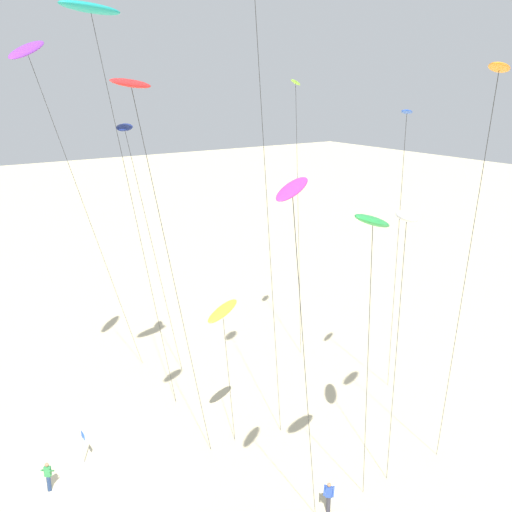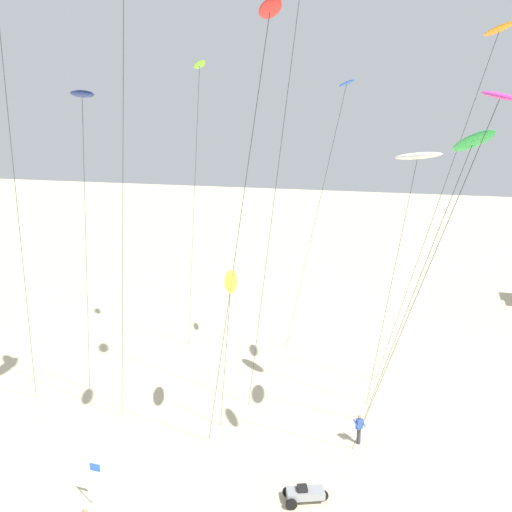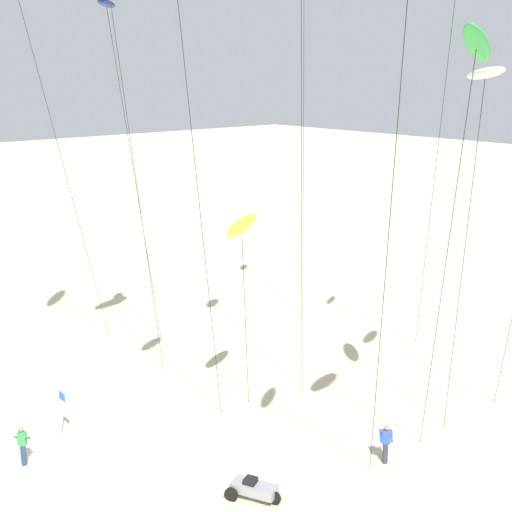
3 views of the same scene
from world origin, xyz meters
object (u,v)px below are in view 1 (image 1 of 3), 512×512
at_px(kite_navy, 125,130).
at_px(kite_lime, 296,94).
at_px(kite_purple, 28,55).
at_px(kite_teal, 91,11).
at_px(kite_flyer_nearest, 48,476).
at_px(marker_flag, 83,441).
at_px(kite_magenta, 293,201).
at_px(kite_flyer_middle, 329,496).
at_px(kite_green, 373,224).
at_px(kite_orange, 498,79).
at_px(kite_yellow, 223,312).
at_px(kite_blue, 406,125).
at_px(kite_white, 407,218).
at_px(kite_red, 133,93).

bearing_deg(kite_navy, kite_lime, 84.14).
distance_m(kite_purple, kite_teal, 5.21).
xyz_separation_m(kite_flyer_nearest, marker_flag, (-1.16, 2.27, 0.60)).
bearing_deg(kite_magenta, kite_navy, 173.24).
height_order(kite_teal, kite_flyer_middle, kite_teal).
height_order(kite_teal, kite_green, kite_teal).
bearing_deg(kite_orange, kite_magenta, -92.46).
height_order(kite_yellow, kite_magenta, kite_magenta).
bearing_deg(kite_lime, kite_magenta, -37.88).
xyz_separation_m(kite_lime, kite_teal, (3.32, -13.96, 3.76)).
bearing_deg(kite_blue, kite_white, -45.49).
bearing_deg(kite_green, kite_navy, -174.39).
height_order(kite_lime, kite_blue, kite_lime).
bearing_deg(kite_yellow, kite_navy, -162.33).
relative_size(kite_navy, kite_teal, 0.77).
bearing_deg(kite_blue, kite_magenta, -60.00).
xyz_separation_m(kite_orange, kite_flyer_middle, (-5.21, -2.36, -19.85)).
xyz_separation_m(kite_purple, kite_white, (15.31, 10.72, -6.69)).
height_order(kite_white, kite_teal, kite_teal).
bearing_deg(kite_flyer_nearest, marker_flag, 117.02).
distance_m(kite_yellow, kite_flyer_middle, 10.60).
bearing_deg(kite_blue, kite_red, -90.58).
bearing_deg(marker_flag, kite_navy, 118.54).
distance_m(kite_flyer_nearest, kite_flyer_middle, 14.55).
bearing_deg(kite_magenta, kite_teal, -176.25).
bearing_deg(kite_red, kite_navy, 160.06).
relative_size(kite_orange, kite_navy, 1.16).
distance_m(kite_flyer_nearest, marker_flag, 2.62).
height_order(kite_red, kite_white, kite_red).
height_order(kite_navy, marker_flag, kite_navy).
distance_m(kite_red, kite_flyer_middle, 21.09).
relative_size(kite_yellow, kite_flyer_middle, 5.73).
height_order(kite_purple, kite_red, kite_purple).
bearing_deg(kite_teal, kite_flyer_nearest, -101.09).
bearing_deg(kite_red, marker_flag, -173.71).
height_order(kite_orange, kite_white, kite_orange).
bearing_deg(kite_green, kite_teal, -160.04).
xyz_separation_m(kite_yellow, kite_white, (8.51, 3.93, 6.18)).
bearing_deg(kite_navy, kite_flyer_nearest, -61.96).
relative_size(kite_orange, kite_lime, 1.03).
bearing_deg(kite_lime, kite_purple, -94.83).
xyz_separation_m(kite_magenta, kite_white, (-2.81, 8.16, -2.10)).
bearing_deg(kite_teal, kite_green, 19.96).
xyz_separation_m(kite_navy, kite_flyer_middle, (13.10, 4.18, -17.13)).
xyz_separation_m(kite_yellow, kite_flyer_middle, (6.49, 2.08, -8.12)).
distance_m(kite_orange, kite_flyer_middle, 20.65).
bearing_deg(marker_flag, kite_orange, 35.27).
bearing_deg(kite_teal, kite_magenta, 3.75).
xyz_separation_m(kite_purple, marker_flag, (2.71, 0.06, -20.40)).
xyz_separation_m(kite_teal, kite_flyer_nearest, (-0.76, -3.89, -22.68)).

